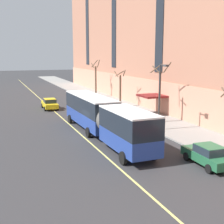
# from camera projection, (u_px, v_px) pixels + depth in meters

# --- Properties ---
(ground_plane) EXTENTS (260.00, 260.00, 0.00)m
(ground_plane) POSITION_uv_depth(u_px,v_px,m) (91.00, 135.00, 31.50)
(ground_plane) COLOR #303033
(sidewalk) EXTENTS (5.78, 160.00, 0.15)m
(sidewalk) POSITION_uv_depth(u_px,v_px,m) (158.00, 121.00, 37.58)
(sidewalk) COLOR gray
(sidewalk) RESTS_ON ground
(city_bus) EXTENTS (3.19, 18.36, 3.68)m
(city_bus) POSITION_uv_depth(u_px,v_px,m) (103.00, 116.00, 30.11)
(city_bus) COLOR navy
(city_bus) RESTS_ON ground
(parked_car_black_0) EXTENTS (2.12, 4.57, 1.56)m
(parked_car_black_0) POSITION_uv_depth(u_px,v_px,m) (109.00, 109.00, 41.81)
(parked_car_black_0) COLOR black
(parked_car_black_0) RESTS_ON ground
(parked_car_white_1) EXTENTS (2.06, 4.67, 1.56)m
(parked_car_white_1) POSITION_uv_depth(u_px,v_px,m) (81.00, 97.00, 53.83)
(parked_car_white_1) COLOR silver
(parked_car_white_1) RESTS_ON ground
(parked_car_green_4) EXTENTS (2.05, 4.52, 1.56)m
(parked_car_green_4) POSITION_uv_depth(u_px,v_px,m) (208.00, 155.00, 22.73)
(parked_car_green_4) COLOR #23603D
(parked_car_green_4) RESTS_ON ground
(taxi_cab) EXTENTS (2.10, 4.81, 1.56)m
(taxi_cab) POSITION_uv_depth(u_px,v_px,m) (50.00, 104.00, 46.13)
(taxi_cab) COLOR yellow
(taxi_cab) RESTS_ON ground
(street_tree_mid_block) EXTENTS (1.92, 1.92, 7.02)m
(street_tree_mid_block) POSITION_uv_depth(u_px,v_px,m) (160.00, 92.00, 36.13)
(street_tree_mid_block) COLOR brown
(street_tree_mid_block) RESTS_ON sidewalk
(street_tree_far_uptown) EXTENTS (1.57, 1.58, 5.58)m
(street_tree_far_uptown) POSITION_uv_depth(u_px,v_px,m) (120.00, 88.00, 47.05)
(street_tree_far_uptown) COLOR brown
(street_tree_far_uptown) RESTS_ON sidewalk
(street_tree_far_downtown) EXTENTS (1.36, 1.35, 6.81)m
(street_tree_far_downtown) POSITION_uv_depth(u_px,v_px,m) (96.00, 79.00, 57.77)
(street_tree_far_downtown) COLOR brown
(street_tree_far_downtown) RESTS_ON sidewalk
(street_lamp) EXTENTS (0.36, 1.48, 6.92)m
(street_lamp) POSITION_uv_depth(u_px,v_px,m) (161.00, 90.00, 31.98)
(street_lamp) COLOR #2D2D30
(street_lamp) RESTS_ON sidewalk
(fire_hydrant) EXTENTS (0.42, 0.24, 0.72)m
(fire_hydrant) POSITION_uv_depth(u_px,v_px,m) (223.00, 155.00, 23.69)
(fire_hydrant) COLOR red
(fire_hydrant) RESTS_ON sidewalk
(lane_centerline) EXTENTS (0.16, 140.00, 0.01)m
(lane_centerline) POSITION_uv_depth(u_px,v_px,m) (75.00, 129.00, 33.92)
(lane_centerline) COLOR #E0D66B
(lane_centerline) RESTS_ON ground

